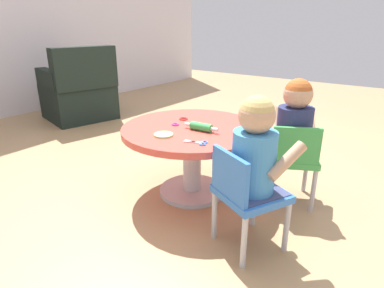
{
  "coord_description": "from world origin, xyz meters",
  "views": [
    {
      "loc": [
        -1.59,
        -1.17,
        1.09
      ],
      "look_at": [
        0.0,
        0.0,
        0.35
      ],
      "focal_mm": 30.47,
      "sensor_mm": 36.0,
      "label": 1
    }
  ],
  "objects_px": {
    "seated_child_left": "(255,149)",
    "rolling_pin": "(201,127)",
    "child_chair_left": "(246,194)",
    "armchair_dark": "(80,93)",
    "seated_child_right": "(295,121)",
    "craft_table": "(192,143)",
    "craft_scissors": "(199,143)",
    "child_chair_right": "(292,158)"
  },
  "relations": [
    {
      "from": "child_chair_left",
      "to": "craft_scissors",
      "type": "bearing_deg",
      "value": 76.14
    },
    {
      "from": "child_chair_left",
      "to": "armchair_dark",
      "type": "xyz_separation_m",
      "value": [
        0.99,
        2.7,
        0.0
      ]
    },
    {
      "from": "child_chair_left",
      "to": "seated_child_right",
      "type": "height_order",
      "value": "seated_child_right"
    },
    {
      "from": "rolling_pin",
      "to": "craft_scissors",
      "type": "height_order",
      "value": "rolling_pin"
    },
    {
      "from": "seated_child_left",
      "to": "rolling_pin",
      "type": "xyz_separation_m",
      "value": [
        0.24,
        0.47,
        -0.04
      ]
    },
    {
      "from": "seated_child_left",
      "to": "child_chair_right",
      "type": "bearing_deg",
      "value": -0.5
    },
    {
      "from": "child_chair_left",
      "to": "child_chair_right",
      "type": "xyz_separation_m",
      "value": [
        0.57,
        -0.02,
        0.0
      ]
    },
    {
      "from": "armchair_dark",
      "to": "seated_child_right",
      "type": "bearing_deg",
      "value": -98.21
    },
    {
      "from": "craft_table",
      "to": "rolling_pin",
      "type": "bearing_deg",
      "value": -109.43
    },
    {
      "from": "armchair_dark",
      "to": "craft_table",
      "type": "bearing_deg",
      "value": -107.71
    },
    {
      "from": "rolling_pin",
      "to": "seated_child_left",
      "type": "bearing_deg",
      "value": -116.5
    },
    {
      "from": "craft_table",
      "to": "child_chair_right",
      "type": "relative_size",
      "value": 1.67
    },
    {
      "from": "craft_table",
      "to": "child_chair_left",
      "type": "bearing_deg",
      "value": -119.03
    },
    {
      "from": "child_chair_right",
      "to": "armchair_dark",
      "type": "bearing_deg",
      "value": 81.12
    },
    {
      "from": "child_chair_left",
      "to": "seated_child_left",
      "type": "bearing_deg",
      "value": -25.86
    },
    {
      "from": "craft_table",
      "to": "seated_child_right",
      "type": "height_order",
      "value": "seated_child_right"
    },
    {
      "from": "seated_child_left",
      "to": "rolling_pin",
      "type": "relative_size",
      "value": 2.21
    },
    {
      "from": "craft_table",
      "to": "seated_child_right",
      "type": "relative_size",
      "value": 1.75
    },
    {
      "from": "seated_child_right",
      "to": "rolling_pin",
      "type": "height_order",
      "value": "seated_child_right"
    },
    {
      "from": "seated_child_left",
      "to": "child_chair_right",
      "type": "height_order",
      "value": "seated_child_left"
    },
    {
      "from": "seated_child_right",
      "to": "armchair_dark",
      "type": "bearing_deg",
      "value": 81.79
    },
    {
      "from": "child_chair_right",
      "to": "armchair_dark",
      "type": "height_order",
      "value": "armchair_dark"
    },
    {
      "from": "craft_table",
      "to": "armchair_dark",
      "type": "height_order",
      "value": "armchair_dark"
    },
    {
      "from": "armchair_dark",
      "to": "craft_scissors",
      "type": "bearing_deg",
      "value": -111.04
    },
    {
      "from": "craft_table",
      "to": "rolling_pin",
      "type": "distance_m",
      "value": 0.17
    },
    {
      "from": "craft_table",
      "to": "child_chair_left",
      "type": "xyz_separation_m",
      "value": [
        -0.3,
        -0.55,
        -0.05
      ]
    },
    {
      "from": "craft_table",
      "to": "seated_child_right",
      "type": "bearing_deg",
      "value": -61.79
    },
    {
      "from": "child_chair_left",
      "to": "seated_child_left",
      "type": "xyz_separation_m",
      "value": [
        0.04,
        -0.02,
        0.23
      ]
    },
    {
      "from": "child_chair_left",
      "to": "craft_scissors",
      "type": "height_order",
      "value": "child_chair_left"
    },
    {
      "from": "seated_child_left",
      "to": "child_chair_right",
      "type": "relative_size",
      "value": 0.95
    },
    {
      "from": "child_chair_left",
      "to": "armchair_dark",
      "type": "relative_size",
      "value": 0.62
    },
    {
      "from": "craft_table",
      "to": "rolling_pin",
      "type": "height_order",
      "value": "rolling_pin"
    },
    {
      "from": "craft_table",
      "to": "craft_scissors",
      "type": "bearing_deg",
      "value": -136.52
    },
    {
      "from": "craft_table",
      "to": "armchair_dark",
      "type": "bearing_deg",
      "value": 72.29
    },
    {
      "from": "child_chair_left",
      "to": "craft_table",
      "type": "bearing_deg",
      "value": 60.97
    },
    {
      "from": "child_chair_left",
      "to": "rolling_pin",
      "type": "distance_m",
      "value": 0.56
    },
    {
      "from": "seated_child_right",
      "to": "craft_scissors",
      "type": "height_order",
      "value": "seated_child_right"
    },
    {
      "from": "armchair_dark",
      "to": "craft_scissors",
      "type": "relative_size",
      "value": 6.13
    },
    {
      "from": "craft_scissors",
      "to": "seated_child_right",
      "type": "bearing_deg",
      "value": -33.55
    },
    {
      "from": "seated_child_left",
      "to": "armchair_dark",
      "type": "distance_m",
      "value": 2.89
    },
    {
      "from": "child_chair_right",
      "to": "child_chair_left",
      "type": "bearing_deg",
      "value": 177.77
    },
    {
      "from": "seated_child_left",
      "to": "craft_scissors",
      "type": "bearing_deg",
      "value": 82.35
    }
  ]
}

